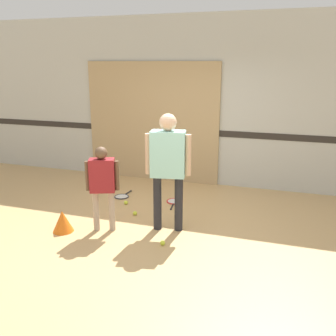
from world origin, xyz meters
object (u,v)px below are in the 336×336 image
person_instructor (168,160)px  racket_second_spare (122,196)px  training_cone (63,221)px  tennis_ball_near_instructor (163,243)px  person_student_left (102,180)px  tennis_ball_stray_left (126,203)px  tennis_ball_by_spare_racket (179,203)px  racket_spare_on_floor (174,202)px  tennis_ball_stray_right (135,213)px

person_instructor → racket_second_spare: size_ratio=3.37×
racket_second_spare → training_cone: size_ratio=1.60×
tennis_ball_near_instructor → training_cone: training_cone is taller
person_student_left → tennis_ball_stray_left: size_ratio=18.64×
tennis_ball_near_instructor → training_cone: (-1.49, -0.04, 0.12)m
tennis_ball_by_spare_racket → person_student_left: bearing=-119.6°
person_student_left → training_cone: size_ratio=3.96×
training_cone → tennis_ball_by_spare_racket: bearing=49.8°
racket_spare_on_floor → racket_second_spare: 0.98m
racket_spare_on_floor → tennis_ball_stray_right: 0.85m
racket_spare_on_floor → training_cone: (-1.17, -1.59, 0.15)m
tennis_ball_near_instructor → tennis_ball_stray_left: 1.61m
racket_second_spare → racket_spare_on_floor: bearing=-82.1°
tennis_ball_stray_left → person_instructor: bearing=-35.8°
tennis_ball_near_instructor → tennis_ball_by_spare_racket: size_ratio=1.00×
racket_spare_on_floor → training_cone: training_cone is taller
tennis_ball_by_spare_racket → training_cone: 1.98m
person_student_left → tennis_ball_near_instructor: (0.95, -0.19, -0.73)m
tennis_ball_near_instructor → racket_second_spare: bearing=130.2°
tennis_ball_by_spare_racket → training_cone: bearing=-130.2°
person_instructor → tennis_ball_near_instructor: size_ratio=25.41×
training_cone → person_instructor: bearing=20.8°
person_student_left → tennis_ball_near_instructor: bearing=-32.1°
person_instructor → tennis_ball_by_spare_racket: size_ratio=25.41×
person_student_left → tennis_ball_by_spare_racket: size_ratio=18.64×
racket_second_spare → tennis_ball_stray_right: size_ratio=7.53×
tennis_ball_stray_left → training_cone: size_ratio=0.21×
racket_spare_on_floor → tennis_ball_near_instructor: bearing=3.9°
tennis_ball_near_instructor → tennis_ball_stray_right: size_ratio=1.00×
person_student_left → racket_second_spare: bearing=83.4°
person_student_left → racket_spare_on_floor: size_ratio=2.27×
tennis_ball_stray_left → training_cone: bearing=-108.6°
racket_second_spare → person_instructor: bearing=-124.3°
racket_spare_on_floor → racket_second_spare: (-0.98, -0.03, 0.00)m
racket_second_spare → tennis_ball_stray_left: 0.39m
tennis_ball_near_instructor → tennis_ball_by_spare_racket: bearing=98.3°
racket_second_spare → training_cone: training_cone is taller
tennis_ball_stray_right → person_student_left: bearing=-107.6°
tennis_ball_stray_left → tennis_ball_stray_right: (0.33, -0.38, 0.00)m
tennis_ball_stray_left → tennis_ball_stray_right: same height
person_student_left → racket_second_spare: 1.58m
racket_second_spare → tennis_ball_by_spare_racket: bearing=-86.8°
racket_second_spare → training_cone: 1.59m
tennis_ball_near_instructor → tennis_ball_stray_left: size_ratio=1.00×
racket_spare_on_floor → racket_second_spare: same height
racket_second_spare → tennis_ball_stray_right: (0.55, -0.71, 0.02)m
tennis_ball_stray_left → racket_spare_on_floor: bearing=24.9°
person_instructor → racket_spare_on_floor: person_instructor is taller
person_instructor → racket_spare_on_floor: bearing=92.0°
person_instructor → tennis_ball_stray_left: bearing=134.0°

